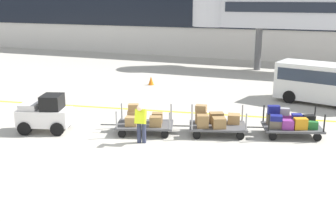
{
  "coord_description": "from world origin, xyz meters",
  "views": [
    {
      "loc": [
        6.3,
        -12.04,
        5.52
      ],
      "look_at": [
        0.63,
        2.93,
        1.06
      ],
      "focal_mm": 44.44,
      "sensor_mm": 36.0,
      "label": 1
    }
  ],
  "objects_px": {
    "baggage_handler": "(141,122)",
    "baggage_cart_middle": "(215,122)",
    "baggage_cart_lead": "(144,121)",
    "safety_cone_near": "(151,81)",
    "baggage_cart_tail": "(290,123)",
    "shuttle_van": "(325,81)",
    "baggage_tug": "(45,114)"
  },
  "relations": [
    {
      "from": "baggage_cart_lead",
      "to": "baggage_cart_tail",
      "type": "height_order",
      "value": "baggage_cart_tail"
    },
    {
      "from": "baggage_tug",
      "to": "safety_cone_near",
      "type": "distance_m",
      "value": 10.27
    },
    {
      "from": "baggage_tug",
      "to": "baggage_cart_lead",
      "type": "bearing_deg",
      "value": 18.03
    },
    {
      "from": "baggage_cart_middle",
      "to": "baggage_cart_tail",
      "type": "height_order",
      "value": "baggage_cart_tail"
    },
    {
      "from": "baggage_cart_lead",
      "to": "safety_cone_near",
      "type": "height_order",
      "value": "baggage_cart_lead"
    },
    {
      "from": "baggage_handler",
      "to": "shuttle_van",
      "type": "distance_m",
      "value": 11.06
    },
    {
      "from": "baggage_cart_lead",
      "to": "safety_cone_near",
      "type": "relative_size",
      "value": 5.6
    },
    {
      "from": "baggage_cart_middle",
      "to": "baggage_handler",
      "type": "bearing_deg",
      "value": -139.01
    },
    {
      "from": "baggage_tug",
      "to": "baggage_handler",
      "type": "distance_m",
      "value": 4.33
    },
    {
      "from": "baggage_handler",
      "to": "shuttle_van",
      "type": "bearing_deg",
      "value": 54.3
    },
    {
      "from": "shuttle_van",
      "to": "baggage_cart_lead",
      "type": "bearing_deg",
      "value": -131.44
    },
    {
      "from": "safety_cone_near",
      "to": "baggage_cart_lead",
      "type": "bearing_deg",
      "value": -68.86
    },
    {
      "from": "baggage_cart_lead",
      "to": "baggage_cart_tail",
      "type": "relative_size",
      "value": 1.0
    },
    {
      "from": "baggage_cart_lead",
      "to": "baggage_cart_middle",
      "type": "relative_size",
      "value": 1.0
    },
    {
      "from": "baggage_cart_tail",
      "to": "safety_cone_near",
      "type": "xyz_separation_m",
      "value": [
        -9.16,
        7.2,
        -0.27
      ]
    },
    {
      "from": "baggage_handler",
      "to": "baggage_cart_middle",
      "type": "bearing_deg",
      "value": 40.99
    },
    {
      "from": "safety_cone_near",
      "to": "baggage_cart_middle",
      "type": "bearing_deg",
      "value": -52.17
    },
    {
      "from": "baggage_cart_middle",
      "to": "baggage_cart_tail",
      "type": "bearing_deg",
      "value": 17.23
    },
    {
      "from": "baggage_cart_lead",
      "to": "baggage_handler",
      "type": "bearing_deg",
      "value": -70.35
    },
    {
      "from": "baggage_tug",
      "to": "safety_cone_near",
      "type": "bearing_deg",
      "value": 87.56
    },
    {
      "from": "baggage_cart_tail",
      "to": "safety_cone_near",
      "type": "relative_size",
      "value": 5.6
    },
    {
      "from": "baggage_tug",
      "to": "baggage_handler",
      "type": "xyz_separation_m",
      "value": [
        4.33,
        0.08,
        0.11
      ]
    },
    {
      "from": "baggage_cart_middle",
      "to": "baggage_cart_tail",
      "type": "relative_size",
      "value": 1.0
    },
    {
      "from": "baggage_tug",
      "to": "shuttle_van",
      "type": "xyz_separation_m",
      "value": [
        10.78,
        9.06,
        0.48
      ]
    },
    {
      "from": "baggage_cart_middle",
      "to": "baggage_cart_tail",
      "type": "xyz_separation_m",
      "value": [
        2.88,
        0.89,
        0.01
      ]
    },
    {
      "from": "baggage_cart_tail",
      "to": "baggage_handler",
      "type": "height_order",
      "value": "baggage_handler"
    },
    {
      "from": "baggage_tug",
      "to": "baggage_handler",
      "type": "bearing_deg",
      "value": 1.07
    },
    {
      "from": "baggage_cart_lead",
      "to": "baggage_cart_tail",
      "type": "bearing_deg",
      "value": 17.34
    },
    {
      "from": "baggage_cart_lead",
      "to": "baggage_cart_middle",
      "type": "bearing_deg",
      "value": 17.45
    },
    {
      "from": "baggage_cart_tail",
      "to": "shuttle_van",
      "type": "distance_m",
      "value": 6.16
    },
    {
      "from": "baggage_tug",
      "to": "baggage_cart_lead",
      "type": "height_order",
      "value": "baggage_tug"
    },
    {
      "from": "baggage_cart_lead",
      "to": "baggage_cart_middle",
      "type": "distance_m",
      "value": 2.95
    }
  ]
}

